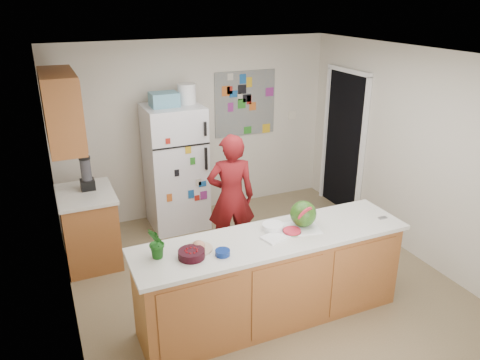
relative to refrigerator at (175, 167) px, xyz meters
name	(u,v)px	position (x,y,z in m)	size (l,w,h in m)	color
floor	(266,287)	(0.45, -1.88, -0.86)	(4.00, 4.50, 0.02)	brown
wall_back	(197,129)	(0.45, 0.38, 0.40)	(4.00, 0.02, 2.50)	beige
wall_left	(60,218)	(-1.56, -1.88, 0.40)	(0.02, 4.50, 2.50)	beige
wall_right	(420,157)	(2.46, -1.88, 0.40)	(0.02, 4.50, 2.50)	beige
ceiling	(272,56)	(0.45, -1.88, 1.66)	(4.00, 4.50, 0.02)	white
doorway	(344,143)	(2.44, -0.43, 0.17)	(0.03, 0.85, 2.04)	black
peninsula_base	(272,280)	(0.25, -2.38, -0.41)	(2.60, 0.62, 0.88)	brown
peninsula_top	(273,238)	(0.25, -2.38, 0.05)	(2.68, 0.70, 0.04)	silver
side_counter_base	(90,229)	(-1.24, -0.53, -0.42)	(0.60, 0.80, 0.86)	brown
side_counter_top	(85,194)	(-1.24, -0.53, 0.03)	(0.64, 0.84, 0.04)	silver
upper_cabinets	(61,110)	(-1.37, -0.58, 1.05)	(0.35, 1.00, 0.80)	brown
refrigerator	(175,167)	(0.00, 0.00, 0.00)	(0.75, 0.70, 1.70)	silver
fridge_top_bin	(164,99)	(-0.10, 0.00, 0.94)	(0.35, 0.28, 0.18)	#5999B2
photo_collage	(245,104)	(1.20, 0.36, 0.70)	(0.95, 0.01, 0.95)	slate
person	(231,197)	(0.36, -1.10, -0.07)	(0.57, 0.38, 1.57)	maroon
blender_appliance	(86,174)	(-1.19, -0.44, 0.24)	(0.12, 0.12, 0.38)	black
cutting_board	(298,228)	(0.55, -2.34, 0.08)	(0.39, 0.30, 0.01)	white
watermelon	(303,214)	(0.61, -2.32, 0.21)	(0.26, 0.26, 0.26)	#206015
watermelon_slice	(292,231)	(0.45, -2.39, 0.09)	(0.17, 0.17, 0.02)	#DF2958
cherry_bowl	(192,254)	(-0.57, -2.43, 0.11)	(0.23, 0.23, 0.07)	black
white_bowl	(273,227)	(0.31, -2.26, 0.10)	(0.21, 0.21, 0.06)	silver
cobalt_bowl	(223,253)	(-0.31, -2.50, 0.10)	(0.13, 0.13, 0.05)	navy
plate	(198,249)	(-0.47, -2.33, 0.08)	(0.25, 0.25, 0.02)	#BBB28C
paper_towel	(274,238)	(0.23, -2.43, 0.08)	(0.20, 0.18, 0.02)	white
keys	(383,218)	(1.45, -2.49, 0.08)	(0.09, 0.04, 0.01)	gray
potted_plant	(157,243)	(-0.84, -2.33, 0.22)	(0.17, 0.13, 0.30)	#113E16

